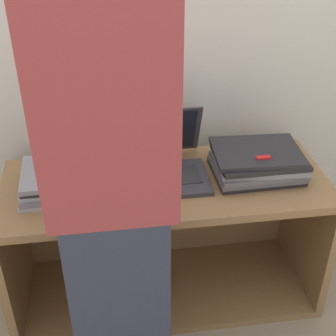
{
  "coord_description": "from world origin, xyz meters",
  "views": [
    {
      "loc": [
        -0.22,
        -1.37,
        1.76
      ],
      "look_at": [
        0.0,
        0.2,
        0.77
      ],
      "focal_mm": 50.0,
      "sensor_mm": 36.0,
      "label": 1
    }
  ],
  "objects_px": {
    "laptop_open": "(163,163)",
    "laptop_stack_left": "(69,179)",
    "person": "(112,199)",
    "laptop_stack_right": "(257,162)"
  },
  "relations": [
    {
      "from": "laptop_open",
      "to": "laptop_stack_right",
      "type": "height_order",
      "value": "laptop_open"
    },
    {
      "from": "person",
      "to": "laptop_stack_right",
      "type": "bearing_deg",
      "value": 35.18
    },
    {
      "from": "laptop_stack_left",
      "to": "person",
      "type": "bearing_deg",
      "value": -68.73
    },
    {
      "from": "laptop_stack_right",
      "to": "person",
      "type": "relative_size",
      "value": 0.22
    },
    {
      "from": "laptop_stack_right",
      "to": "laptop_stack_left",
      "type": "bearing_deg",
      "value": -179.99
    },
    {
      "from": "laptop_open",
      "to": "laptop_stack_left",
      "type": "bearing_deg",
      "value": -170.96
    },
    {
      "from": "laptop_open",
      "to": "laptop_stack_left",
      "type": "height_order",
      "value": "laptop_open"
    },
    {
      "from": "laptop_open",
      "to": "person",
      "type": "bearing_deg",
      "value": -114.22
    },
    {
      "from": "laptop_open",
      "to": "laptop_stack_left",
      "type": "relative_size",
      "value": 0.98
    },
    {
      "from": "laptop_stack_right",
      "to": "person",
      "type": "height_order",
      "value": "person"
    }
  ]
}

